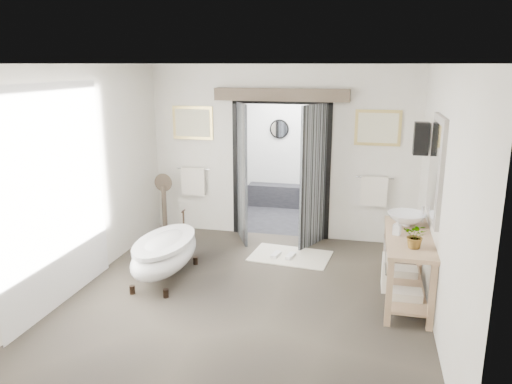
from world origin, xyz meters
TOP-DOWN VIEW (x-y plane):
  - ground_plane at (0.00, 0.00)m, footprint 5.00×5.00m
  - room_shell at (-0.04, -0.11)m, footprint 4.52×5.02m
  - shower_room at (0.00, 3.99)m, footprint 2.22×2.01m
  - back_wall_dressing at (0.00, 2.32)m, footprint 3.82×0.77m
  - clawfoot_tub at (-1.23, 0.35)m, footprint 0.71×1.59m
  - vanity at (1.95, 0.43)m, footprint 0.57×1.60m
  - pedestal_mirror at (-1.99, 2.12)m, footprint 0.32×0.21m
  - rug at (0.33, 1.54)m, footprint 1.27×0.92m
  - slippers at (0.23, 1.46)m, footprint 0.37×0.26m
  - basin at (1.96, 0.84)m, footprint 0.61×0.61m
  - plant at (2.01, 0.00)m, footprint 0.33×0.31m
  - soap_bottle_a at (1.83, 0.44)m, footprint 0.11×0.11m
  - soap_bottle_b at (1.91, 1.16)m, footprint 0.14×0.14m

SIDE VIEW (x-z plane):
  - ground_plane at x=0.00m, z-range 0.00..0.00m
  - rug at x=0.33m, z-range 0.00..0.01m
  - slippers at x=0.23m, z-range 0.01..0.06m
  - clawfoot_tub at x=-1.23m, z-range -0.01..0.77m
  - pedestal_mirror at x=-1.99m, z-range -0.08..1.00m
  - vanity at x=1.95m, z-range 0.08..0.93m
  - shower_room at x=0.00m, z-range -0.35..2.16m
  - soap_bottle_b at x=1.91m, z-range 0.85..1.00m
  - basin at x=1.96m, z-range 0.85..1.02m
  - soap_bottle_a at x=1.83m, z-range 0.85..1.05m
  - plant at x=2.01m, z-range 0.85..1.15m
  - back_wall_dressing at x=0.00m, z-range 0.30..2.82m
  - room_shell at x=-0.04m, z-range 0.40..3.31m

